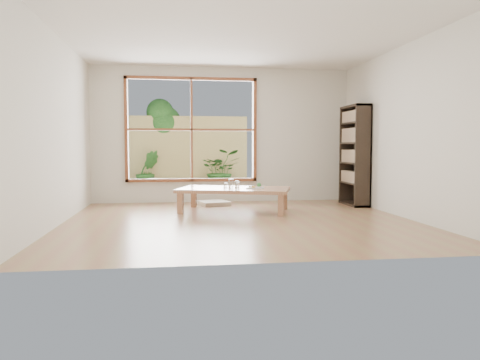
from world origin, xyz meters
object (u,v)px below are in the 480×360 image
Objects in this scene: bookshelf at (355,156)px; low_table at (234,191)px; food_tray at (256,187)px; garden_bench at (171,182)px.

low_table is at bearing -166.76° from bookshelf.
food_tray is at bearing -5.58° from low_table.
bookshelf is 2.13m from food_tray.
low_table is 2.50m from garden_bench.
garden_bench is (-3.34, 1.73, -0.58)m from bookshelf.
low_table and garden_bench have the same top height.
food_tray is 0.27× the size of garden_bench.
low_table is 1.10× the size of bookshelf.
low_table is 6.27× the size of food_tray.
food_tray is at bearing -160.80° from bookshelf.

